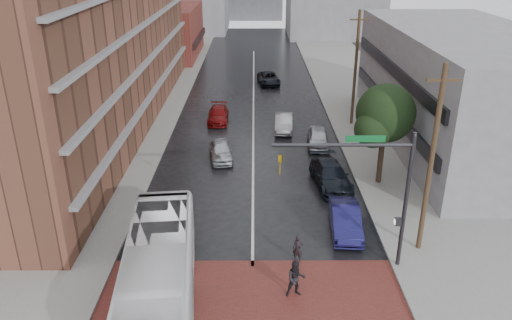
{
  "coord_description": "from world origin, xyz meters",
  "views": [
    {
      "loc": [
        0.11,
        -18.41,
        14.94
      ],
      "look_at": [
        0.19,
        7.95,
        3.5
      ],
      "focal_mm": 35.0,
      "sensor_mm": 36.0,
      "label": 1
    }
  ],
  "objects_px": {
    "car_travel_b": "(284,123)",
    "car_travel_a": "(221,151)",
    "car_parked_near": "(345,220)",
    "pedestrian_b": "(296,279)",
    "pedestrian_a": "(298,249)",
    "car_travel_c": "(218,115)",
    "suv_travel": "(269,78)",
    "transit_bus": "(158,282)",
    "car_parked_mid": "(331,175)",
    "car_parked_far": "(318,138)"
  },
  "relations": [
    {
      "from": "car_travel_b",
      "to": "car_travel_a",
      "type": "bearing_deg",
      "value": -125.24
    },
    {
      "from": "car_parked_near",
      "to": "car_travel_a",
      "type": "bearing_deg",
      "value": 129.96
    },
    {
      "from": "pedestrian_b",
      "to": "car_travel_b",
      "type": "bearing_deg",
      "value": 80.7
    },
    {
      "from": "pedestrian_b",
      "to": "car_travel_a",
      "type": "height_order",
      "value": "pedestrian_b"
    },
    {
      "from": "pedestrian_a",
      "to": "car_travel_c",
      "type": "xyz_separation_m",
      "value": [
        -5.53,
        21.94,
        -0.09
      ]
    },
    {
      "from": "suv_travel",
      "to": "car_parked_near",
      "type": "distance_m",
      "value": 32.65
    },
    {
      "from": "car_parked_near",
      "to": "car_travel_c",
      "type": "bearing_deg",
      "value": 117.28
    },
    {
      "from": "transit_bus",
      "to": "car_travel_c",
      "type": "relative_size",
      "value": 2.74
    },
    {
      "from": "transit_bus",
      "to": "car_parked_mid",
      "type": "bearing_deg",
      "value": 48.2
    },
    {
      "from": "car_travel_a",
      "to": "suv_travel",
      "type": "height_order",
      "value": "car_travel_a"
    },
    {
      "from": "car_parked_near",
      "to": "car_parked_far",
      "type": "bearing_deg",
      "value": 93.45
    },
    {
      "from": "pedestrian_b",
      "to": "suv_travel",
      "type": "relative_size",
      "value": 0.38
    },
    {
      "from": "pedestrian_b",
      "to": "car_parked_far",
      "type": "height_order",
      "value": "pedestrian_b"
    },
    {
      "from": "suv_travel",
      "to": "car_travel_a",
      "type": "bearing_deg",
      "value": -108.14
    },
    {
      "from": "car_parked_far",
      "to": "pedestrian_b",
      "type": "bearing_deg",
      "value": -95.8
    },
    {
      "from": "transit_bus",
      "to": "pedestrian_b",
      "type": "height_order",
      "value": "transit_bus"
    },
    {
      "from": "car_travel_c",
      "to": "suv_travel",
      "type": "xyz_separation_m",
      "value": [
        4.97,
        13.4,
        0.02
      ]
    },
    {
      "from": "pedestrian_b",
      "to": "suv_travel",
      "type": "xyz_separation_m",
      "value": [
        -0.25,
        38.06,
        -0.25
      ]
    },
    {
      "from": "suv_travel",
      "to": "car_parked_near",
      "type": "height_order",
      "value": "car_parked_near"
    },
    {
      "from": "car_travel_b",
      "to": "car_travel_c",
      "type": "height_order",
      "value": "car_travel_b"
    },
    {
      "from": "car_travel_b",
      "to": "car_parked_far",
      "type": "distance_m",
      "value": 4.52
    },
    {
      "from": "car_travel_b",
      "to": "car_parked_far",
      "type": "bearing_deg",
      "value": -52.13
    },
    {
      "from": "car_parked_near",
      "to": "car_parked_far",
      "type": "xyz_separation_m",
      "value": [
        0.0,
        12.94,
        -0.03
      ]
    },
    {
      "from": "car_travel_a",
      "to": "car_parked_far",
      "type": "bearing_deg",
      "value": 11.12
    },
    {
      "from": "car_travel_c",
      "to": "car_parked_far",
      "type": "bearing_deg",
      "value": -36.58
    },
    {
      "from": "car_parked_far",
      "to": "car_parked_mid",
      "type": "bearing_deg",
      "value": -85.99
    },
    {
      "from": "suv_travel",
      "to": "car_travel_c",
      "type": "bearing_deg",
      "value": -117.79
    },
    {
      "from": "pedestrian_a",
      "to": "suv_travel",
      "type": "bearing_deg",
      "value": 107.69
    },
    {
      "from": "pedestrian_b",
      "to": "car_parked_mid",
      "type": "distance_m",
      "value": 11.88
    },
    {
      "from": "car_travel_a",
      "to": "car_parked_mid",
      "type": "bearing_deg",
      "value": -38.2
    },
    {
      "from": "car_travel_a",
      "to": "car_travel_c",
      "type": "height_order",
      "value": "car_travel_a"
    },
    {
      "from": "car_travel_a",
      "to": "car_travel_c",
      "type": "distance_m",
      "value": 8.79
    },
    {
      "from": "car_travel_a",
      "to": "suv_travel",
      "type": "relative_size",
      "value": 0.83
    },
    {
      "from": "car_travel_b",
      "to": "car_parked_near",
      "type": "xyz_separation_m",
      "value": [
        2.56,
        -16.66,
        0.05
      ]
    },
    {
      "from": "car_travel_a",
      "to": "suv_travel",
      "type": "xyz_separation_m",
      "value": [
        4.18,
        22.15,
        -0.01
      ]
    },
    {
      "from": "car_parked_near",
      "to": "car_parked_mid",
      "type": "xyz_separation_m",
      "value": [
        0.0,
        5.84,
        0.02
      ]
    },
    {
      "from": "transit_bus",
      "to": "car_parked_far",
      "type": "bearing_deg",
      "value": 59.19
    },
    {
      "from": "pedestrian_a",
      "to": "car_travel_b",
      "type": "distance_m",
      "value": 19.54
    },
    {
      "from": "pedestrian_b",
      "to": "car_parked_far",
      "type": "bearing_deg",
      "value": 72.56
    },
    {
      "from": "car_travel_a",
      "to": "car_travel_c",
      "type": "xyz_separation_m",
      "value": [
        -0.79,
        8.76,
        -0.03
      ]
    },
    {
      "from": "suv_travel",
      "to": "car_parked_mid",
      "type": "xyz_separation_m",
      "value": [
        3.46,
        -26.63,
        0.09
      ]
    },
    {
      "from": "pedestrian_b",
      "to": "car_travel_a",
      "type": "xyz_separation_m",
      "value": [
        -4.43,
        15.91,
        -0.24
      ]
    },
    {
      "from": "pedestrian_a",
      "to": "car_parked_near",
      "type": "bearing_deg",
      "value": 61.56
    },
    {
      "from": "car_parked_near",
      "to": "car_travel_b",
      "type": "bearing_deg",
      "value": 102.17
    },
    {
      "from": "car_parked_mid",
      "to": "car_parked_far",
      "type": "bearing_deg",
      "value": 83.32
    },
    {
      "from": "car_travel_c",
      "to": "car_parked_mid",
      "type": "height_order",
      "value": "car_parked_mid"
    },
    {
      "from": "pedestrian_a",
      "to": "car_parked_mid",
      "type": "height_order",
      "value": "car_parked_mid"
    },
    {
      "from": "car_travel_a",
      "to": "car_parked_near",
      "type": "height_order",
      "value": "car_parked_near"
    },
    {
      "from": "car_travel_b",
      "to": "car_parked_near",
      "type": "bearing_deg",
      "value": -77.86
    },
    {
      "from": "car_travel_b",
      "to": "car_parked_mid",
      "type": "relative_size",
      "value": 0.81
    }
  ]
}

